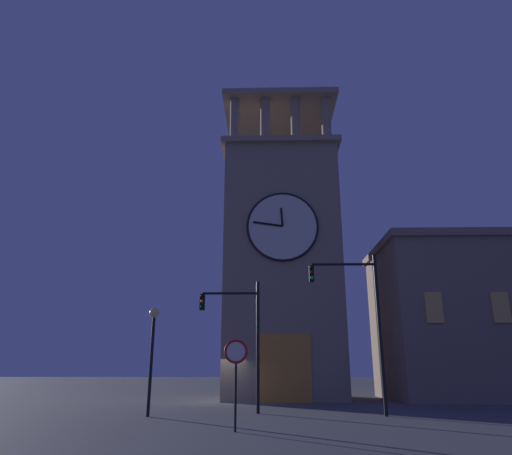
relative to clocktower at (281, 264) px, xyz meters
name	(u,v)px	position (x,y,z in m)	size (l,w,h in m)	color
ground_plane	(223,403)	(3.66, 4.25, -9.25)	(200.00, 200.00, 0.00)	#4C4C51
clocktower	(281,264)	(0.00, 0.00, 0.00)	(8.45, 8.32, 24.12)	gray
traffic_signal_near	(240,326)	(2.35, 10.96, -5.41)	(2.86, 0.41, 5.95)	black
traffic_signal_mid	(359,308)	(-3.07, 12.10, -4.73)	(3.12, 0.41, 6.98)	black
street_lamp	(153,338)	(6.07, 12.50, -6.04)	(0.44, 0.44, 4.52)	black
no_horn_sign	(236,359)	(2.09, 17.38, -7.02)	(0.78, 0.14, 2.84)	black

